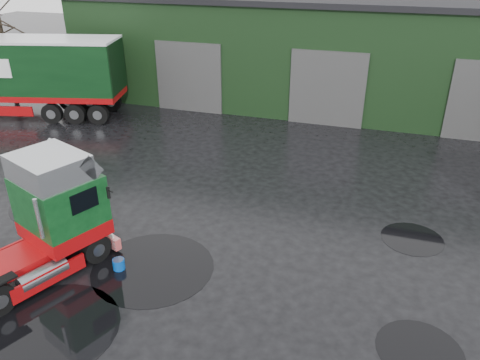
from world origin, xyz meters
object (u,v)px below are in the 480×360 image
at_px(warehouse, 343,46).
at_px(wash_bucket, 119,264).
at_px(tree_left, 1,33).
at_px(hero_tractor, 9,229).
at_px(tree_back_b, 465,21).
at_px(tree_back_a, 263,0).

height_order(warehouse, wash_bucket, warehouse).
xyz_separation_m(warehouse, tree_left, (-19.00, -8.00, 1.09)).
bearing_deg(tree_left, hero_tractor, -48.51).
relative_size(warehouse, tree_back_b, 4.32).
relative_size(wash_bucket, tree_back_a, 0.04).
relative_size(warehouse, wash_bucket, 89.06).
relative_size(warehouse, tree_left, 3.81).
bearing_deg(wash_bucket, tree_back_a, 97.44).
bearing_deg(hero_tractor, tree_back_a, 114.77).
height_order(wash_bucket, tree_left, tree_left).
relative_size(hero_tractor, tree_left, 0.67).
height_order(tree_left, tree_back_a, tree_back_a).
bearing_deg(hero_tractor, tree_left, 153.47).
height_order(warehouse, hero_tractor, warehouse).
height_order(hero_tractor, tree_left, tree_left).
bearing_deg(tree_back_b, warehouse, -128.66).
distance_m(warehouse, tree_back_b, 12.82).
bearing_deg(wash_bucket, hero_tractor, -151.28).
distance_m(tree_left, tree_back_a, 21.10).
distance_m(tree_back_a, tree_back_b, 16.03).
xyz_separation_m(warehouse, tree_back_a, (-8.00, 10.00, 1.59)).
bearing_deg(warehouse, tree_left, -157.17).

